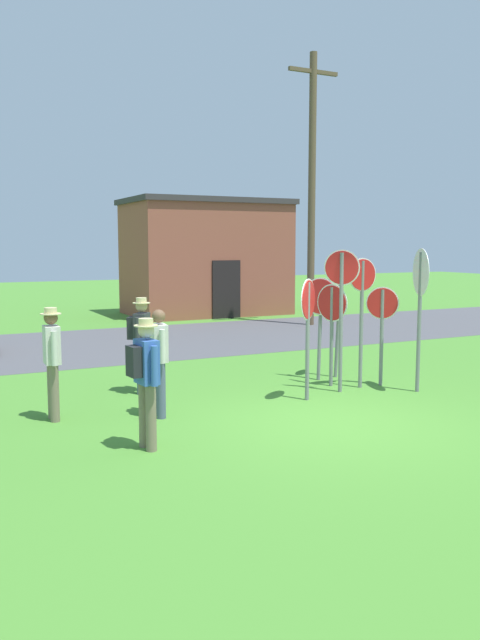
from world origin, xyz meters
The scene contains 16 objects.
ground_plane centered at (0.00, 0.00, 0.00)m, with size 80.00×80.00×0.00m, color #47842D.
street_asphalt centered at (0.00, 9.19, 0.00)m, with size 60.00×6.40×0.01m, color #4C4C51.
building_background centered at (4.48, 15.16, 2.19)m, with size 6.02×3.88×4.37m.
utility_pole centered at (6.19, 10.35, 4.57)m, with size 1.80×0.24×8.77m.
stop_sign_low_front centered at (2.34, 1.81, 1.26)m, with size 0.47×0.42×1.89m.
stop_sign_leaning_right centered at (2.05, 2.81, 1.70)m, with size 0.50×0.45×2.56m.
stop_sign_rear_right centered at (1.31, 1.69, 1.72)m, with size 0.48×0.47×2.59m.
stop_sign_rear_left centered at (0.45, 1.43, 1.43)m, with size 0.56×0.46×2.11m.
stop_sign_tallest centered at (2.61, 1.09, 1.82)m, with size 0.34×0.80×2.62m.
stop_sign_leaning_left centered at (1.46, 2.19, 1.32)m, with size 0.22×0.68×1.94m.
stop_sign_far_back centered at (1.58, 2.78, 1.38)m, with size 0.45×0.64×2.04m.
stop_sign_nearest centered at (1.88, 1.83, 1.61)m, with size 0.62×0.07×2.44m.
person_in_dark_shirt centered at (-2.91, 0.06, 1.01)m, with size 0.41×0.57×1.74m.
person_with_sunhat centered at (-2.20, 1.53, 0.95)m, with size 0.27×0.57×1.69m.
person_in_blue centered at (-1.95, 3.23, 1.01)m, with size 0.46×0.49×1.74m.
person_near_signs centered at (-3.73, 2.07, 0.98)m, with size 0.32×0.57×1.74m.
Camera 1 is at (-5.50, -7.96, 2.70)m, focal length 36.57 mm.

